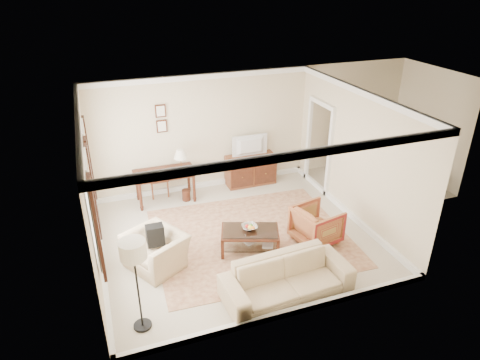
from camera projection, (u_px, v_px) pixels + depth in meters
room_shell at (235, 124)px, 7.92m from camera, size 5.51×5.01×2.91m
annex_bedroom at (383, 170)px, 11.20m from camera, size 3.00×2.70×2.90m
window_front at (93, 210)px, 6.92m from camera, size 0.12×1.56×1.80m
window_rear at (89, 171)px, 8.27m from camera, size 0.12×1.56×1.80m
doorway at (319, 148)px, 10.63m from camera, size 0.10×1.12×2.25m
rug at (251, 237)px, 8.98m from camera, size 4.12×3.58×0.01m
writing_desk at (165, 176)px, 10.12m from camera, size 1.43×0.71×0.78m
desk_chair at (158, 176)px, 10.44m from camera, size 0.51×0.51×1.05m
desk_lamp at (181, 159)px, 10.08m from camera, size 0.32×0.32×0.50m
framed_prints at (161, 118)px, 9.95m from camera, size 0.25×0.04×0.68m
sideboard at (251, 170)px, 11.08m from camera, size 1.27×0.49×0.78m
tv at (251, 140)px, 10.69m from camera, size 0.88×0.51×0.12m
coffee_table at (250, 235)px, 8.41m from camera, size 1.28×1.00×0.48m
fruit_bowl at (250, 227)px, 8.37m from camera, size 0.42×0.42×0.10m
book_a at (244, 243)px, 8.48m from camera, size 0.28×0.11×0.38m
book_b at (263, 244)px, 8.45m from camera, size 0.26×0.15×0.38m
striped_armchair at (317, 223)px, 8.67m from camera, size 0.94×0.98×0.85m
club_armchair at (156, 245)px, 7.93m from camera, size 1.10×1.24×0.91m
backpack at (155, 233)px, 7.85m from camera, size 0.30×0.37×0.40m
sofa at (287, 273)px, 7.23m from camera, size 2.28×0.79×0.88m
floor_lamp at (133, 256)px, 6.14m from camera, size 0.40×0.40×1.60m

